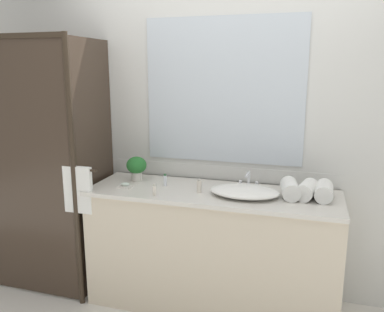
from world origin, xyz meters
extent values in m
plane|color=silver|center=(0.00, 0.00, 0.00)|extent=(8.00, 8.00, 0.00)
cube|color=silver|center=(0.00, 0.34, 1.30)|extent=(4.40, 0.05, 2.60)
cube|color=silver|center=(0.00, 0.32, 0.96)|extent=(1.80, 0.01, 0.11)
cube|color=silver|center=(0.00, 0.31, 1.59)|extent=(1.21, 0.01, 1.09)
cube|color=beige|center=(0.00, 0.01, 0.43)|extent=(1.80, 0.56, 0.87)
cube|color=beige|center=(0.00, 0.00, 0.89)|extent=(1.80, 0.58, 0.03)
cylinder|color=#2D2319|center=(-0.95, -0.27, 1.00)|extent=(0.04, 0.04, 2.00)
cube|color=#2D2319|center=(-1.45, -0.27, 1.98)|extent=(1.00, 0.04, 0.04)
cube|color=#382B21|center=(-1.45, -0.27, 1.00)|extent=(0.96, 0.01, 1.96)
cube|color=#382B21|center=(-0.95, 0.02, 1.00)|extent=(0.01, 0.57, 1.96)
cylinder|color=#2D2319|center=(-0.93, -0.26, 1.06)|extent=(0.32, 0.02, 0.02)
cube|color=white|center=(-0.93, -0.26, 0.91)|extent=(0.22, 0.04, 0.34)
ellipsoid|color=white|center=(0.24, -0.03, 0.93)|extent=(0.48, 0.33, 0.06)
cube|color=silver|center=(0.24, 0.14, 0.91)|extent=(0.17, 0.04, 0.02)
cylinder|color=silver|center=(0.24, 0.14, 0.97)|extent=(0.02, 0.02, 0.11)
cylinder|color=silver|center=(0.24, 0.08, 1.02)|extent=(0.02, 0.12, 0.02)
cylinder|color=silver|center=(0.18, 0.14, 0.94)|extent=(0.02, 0.02, 0.04)
cylinder|color=silver|center=(0.30, 0.14, 0.94)|extent=(0.02, 0.02, 0.04)
cylinder|color=beige|center=(-0.63, 0.10, 0.93)|extent=(0.08, 0.08, 0.07)
ellipsoid|color=#24682A|center=(-0.63, 0.10, 1.03)|extent=(0.16, 0.16, 0.13)
cube|color=silver|center=(-0.64, -0.09, 0.91)|extent=(0.10, 0.07, 0.01)
ellipsoid|color=silver|center=(-0.64, -0.09, 0.92)|extent=(0.07, 0.04, 0.02)
cylinder|color=silver|center=(-0.37, 0.04, 0.94)|extent=(0.02, 0.02, 0.08)
cylinder|color=#2D6638|center=(-0.37, 0.04, 0.98)|extent=(0.02, 0.02, 0.01)
cylinder|color=silver|center=(-0.08, -0.05, 0.94)|extent=(0.03, 0.03, 0.09)
cylinder|color=#B7B2A8|center=(-0.08, -0.05, 0.99)|extent=(0.03, 0.03, 0.01)
cylinder|color=silver|center=(-0.36, -0.21, 0.93)|extent=(0.03, 0.03, 0.07)
cylinder|color=#B7B2A8|center=(-0.36, -0.21, 0.98)|extent=(0.02, 0.02, 0.02)
cylinder|color=white|center=(0.76, 0.04, 0.96)|extent=(0.13, 0.23, 0.12)
cylinder|color=white|center=(0.65, 0.04, 0.96)|extent=(0.16, 0.24, 0.12)
cylinder|color=white|center=(0.54, 0.03, 0.96)|extent=(0.15, 0.25, 0.12)
camera|label=1|loc=(0.64, -2.61, 1.76)|focal=36.71mm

